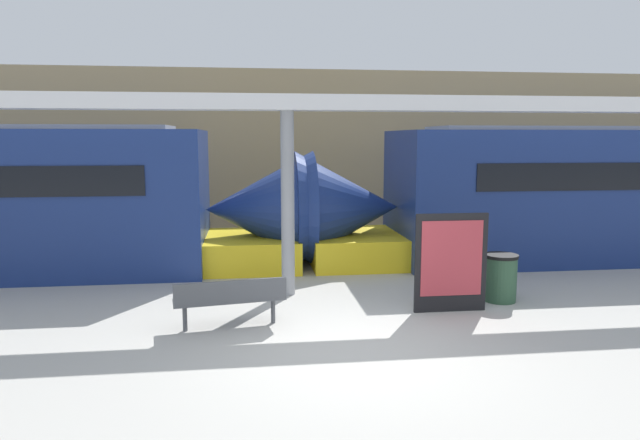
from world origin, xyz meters
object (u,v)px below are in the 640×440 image
Objects in this scene: bench_near at (230,297)px; support_column_near at (288,204)px; trash_bin at (500,278)px; poster_board at (451,262)px.

support_column_near is at bearing 51.66° from bench_near.
poster_board is (-1.12, -0.50, 0.42)m from trash_bin.
support_column_near is (1.02, 1.85, 1.22)m from bench_near.
trash_bin is 0.25× the size of support_column_near.
support_column_near is at bearing 151.82° from poster_board.
trash_bin is at bearing 1.58° from bench_near.
poster_board is 3.13m from support_column_near.
bench_near is 3.72m from poster_board.
trash_bin is (4.79, 0.93, -0.06)m from bench_near.
trash_bin is 0.51× the size of poster_board.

